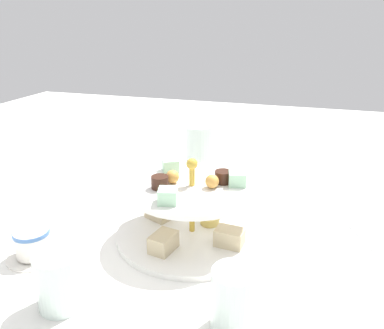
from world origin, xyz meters
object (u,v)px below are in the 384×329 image
Objects in this scene: butter_knife_right at (73,197)px; teacup_with_saucer at (33,244)px; water_glass_mid_back at (234,300)px; tiered_serving_stand at (192,213)px; water_glass_short_left at (60,280)px; water_glass_tall_right at (200,154)px; butter_knife_left at (352,226)px.

teacup_with_saucer is at bearing 37.47° from butter_knife_right.
teacup_with_saucer is at bearing 80.68° from water_glass_mid_back.
water_glass_short_left is at bearing 153.00° from tiered_serving_stand.
water_glass_short_left reaches higher than teacup_with_saucer.
butter_knife_right is (0.22, 0.07, -0.02)m from teacup_with_saucer.
water_glass_mid_back is (0.03, -0.24, 0.00)m from water_glass_short_left.
tiered_serving_stand is 0.27m from teacup_with_saucer.
water_glass_short_left is at bearing 173.07° from water_glass_tall_right.
water_glass_tall_right is 0.31m from butter_knife_right.
water_glass_tall_right reaches higher than water_glass_mid_back.
butter_knife_right is 0.50m from water_glass_mid_back.
water_glass_tall_right reaches higher than teacup_with_saucer.
tiered_serving_stand is 0.31m from butter_knife_left.
butter_knife_left is at bearing 114.42° from butter_knife_right.
teacup_with_saucer is (-0.40, 0.17, -0.05)m from water_glass_tall_right.
water_glass_tall_right is at bearing 146.40° from butter_knife_right.
water_glass_mid_back is (-0.32, 0.17, 0.04)m from butter_knife_left.
water_glass_tall_right is at bearing 13.20° from tiered_serving_stand.
teacup_with_saucer is 0.23m from butter_knife_right.
water_glass_mid_back is at bearing 76.49° from butter_knife_right.
butter_knife_left is at bearing -111.05° from water_glass_tall_right.
butter_knife_right is (-0.05, 0.59, 0.00)m from butter_knife_left.
tiered_serving_stand is 0.26m from water_glass_tall_right.
water_glass_tall_right is 0.38m from butter_knife_left.
tiered_serving_stand is 3.37× the size of water_glass_short_left.
water_glass_short_left is at bearing 50.77° from butter_knife_right.
water_glass_tall_right is at bearing -6.93° from water_glass_short_left.
water_glass_tall_right is 1.69× the size of water_glass_short_left.
butter_knife_left is 0.37m from water_glass_mid_back.
tiered_serving_stand reaches higher than water_glass_mid_back.
water_glass_short_left reaches higher than butter_knife_right.
butter_knife_left is (-0.13, -0.35, -0.07)m from water_glass_tall_right.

